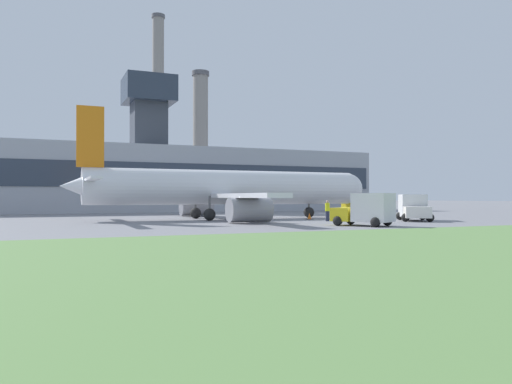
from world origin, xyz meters
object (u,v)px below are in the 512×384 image
object	(u,v)px
baggage_truck	(414,208)
ground_crew_person	(327,211)
pushback_tug	(358,207)
airplane	(225,189)
fuel_truck	(367,210)

from	to	relation	value
baggage_truck	ground_crew_person	bearing A→B (deg)	164.71
baggage_truck	ground_crew_person	xyz separation A→B (m)	(-7.47, 2.04, -0.21)
pushback_tug	airplane	bearing A→B (deg)	-178.43
airplane	fuel_truck	bearing A→B (deg)	-68.27
airplane	pushback_tug	bearing A→B (deg)	1.57
pushback_tug	ground_crew_person	size ratio (longest dim) A/B	1.86
pushback_tug	fuel_truck	distance (m)	17.43
ground_crew_person	pushback_tug	bearing A→B (deg)	42.06
pushback_tug	fuel_truck	size ratio (longest dim) A/B	0.71
pushback_tug	fuel_truck	world-z (taller)	fuel_truck
airplane	baggage_truck	world-z (taller)	airplane
pushback_tug	baggage_truck	world-z (taller)	baggage_truck
fuel_truck	ground_crew_person	size ratio (longest dim) A/B	2.62
baggage_truck	fuel_truck	bearing A→B (deg)	-148.88
pushback_tug	baggage_truck	xyz separation A→B (m)	(-0.77, -9.48, 0.16)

